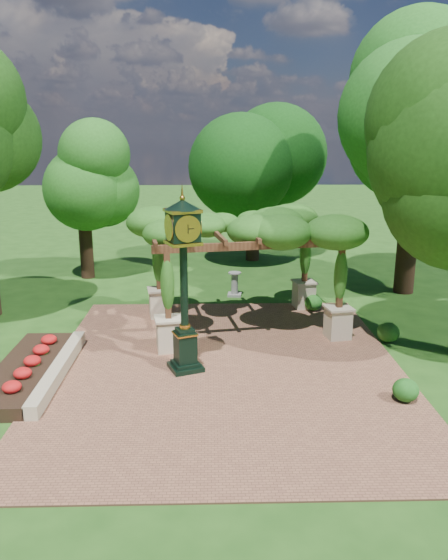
{
  "coord_description": "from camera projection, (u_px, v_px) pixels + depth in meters",
  "views": [
    {
      "loc": [
        -0.41,
        -13.46,
        6.45
      ],
      "look_at": [
        0.0,
        2.5,
        2.2
      ],
      "focal_mm": 35.0,
      "sensor_mm": 36.0,
      "label": 1
    }
  ],
  "objects": [
    {
      "name": "tree_west_far",
      "position": [
        82.0,
        177.0,
        24.34
      ],
      "size": [
        3.79,
        3.79,
        6.76
      ],
      "color": "black",
      "rests_on": "ground"
    },
    {
      "name": "sundial",
      "position": [
        235.0,
        286.0,
        22.51
      ],
      "size": [
        0.61,
        0.61,
        1.0
      ],
      "rotation": [
        0.0,
        0.0,
        -0.12
      ],
      "color": "gray",
      "rests_on": "ground"
    },
    {
      "name": "tree_east_far",
      "position": [
        419.0,
        109.0,
        21.26
      ],
      "size": [
        5.4,
        5.4,
        10.83
      ],
      "color": "#311D13",
      "rests_on": "ground"
    },
    {
      "name": "shrub_back",
      "position": [
        313.0,
        303.0,
        20.54
      ],
      "size": [
        0.71,
        0.71,
        0.6
      ],
      "primitive_type": "ellipsoid",
      "rotation": [
        0.0,
        0.0,
        0.07
      ],
      "color": "#24661D",
      "rests_on": "brick_plaza"
    },
    {
      "name": "flower_bed",
      "position": [
        26.0,
        371.0,
        14.97
      ],
      "size": [
        1.5,
        5.0,
        0.36
      ],
      "primitive_type": "cube",
      "color": "red",
      "rests_on": "ground"
    },
    {
      "name": "pedestal_clock",
      "position": [
        184.0,
        270.0,
        14.7
      ],
      "size": [
        1.25,
        1.25,
        4.89
      ],
      "rotation": [
        0.0,
        0.0,
        0.38
      ],
      "color": "black",
      "rests_on": "brick_plaza"
    },
    {
      "name": "shrub_mid",
      "position": [
        388.0,
        332.0,
        17.42
      ],
      "size": [
        0.77,
        0.77,
        0.63
      ],
      "primitive_type": "ellipsoid",
      "rotation": [
        0.0,
        0.0,
        0.1
      ],
      "color": "#1E4E16",
      "rests_on": "brick_plaza"
    },
    {
      "name": "shrub_front",
      "position": [
        406.0,
        390.0,
        13.52
      ],
      "size": [
        0.82,
        0.82,
        0.58
      ],
      "primitive_type": "ellipsoid",
      "rotation": [
        0.0,
        0.0,
        0.34
      ],
      "color": "#1C5618",
      "rests_on": "brick_plaza"
    },
    {
      "name": "ground",
      "position": [
        226.0,
        383.0,
        14.67
      ],
      "size": [
        120.0,
        120.0,
        0.0
      ],
      "primitive_type": "plane",
      "color": "#1E4714",
      "rests_on": "ground"
    },
    {
      "name": "border_wall",
      "position": [
        59.0,
        370.0,
        14.99
      ],
      "size": [
        0.35,
        5.0,
        0.4
      ],
      "primitive_type": "cube",
      "color": "#C6B793",
      "rests_on": "ground"
    },
    {
      "name": "brick_plaza",
      "position": [
        225.0,
        367.0,
        15.63
      ],
      "size": [
        10.0,
        12.0,
        0.04
      ],
      "primitive_type": "cube",
      "color": "brown",
      "rests_on": "ground"
    },
    {
      "name": "pergola",
      "position": [
        245.0,
        233.0,
        18.07
      ],
      "size": [
        6.98,
        5.03,
        4.02
      ],
      "rotation": [
        0.0,
        0.0,
        0.17
      ],
      "color": "beige",
      "rests_on": "brick_plaza"
    },
    {
      "name": "tree_north",
      "position": [
        254.0,
        160.0,
        27.79
      ],
      "size": [
        4.93,
        4.93,
        7.58
      ],
      "color": "#342314",
      "rests_on": "ground"
    }
  ]
}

